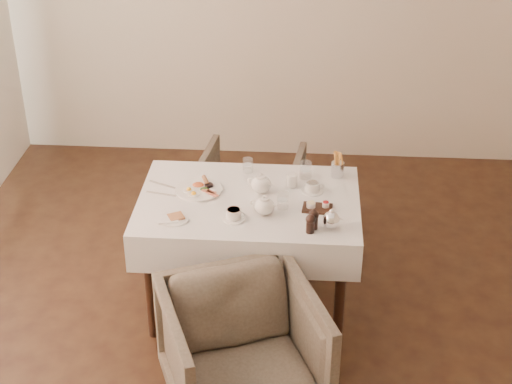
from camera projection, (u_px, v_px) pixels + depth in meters
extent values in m
plane|color=black|center=(273.00, 349.00, 4.53)|extent=(5.00, 5.00, 0.00)
cube|color=black|center=(249.00, 204.00, 4.54)|extent=(1.20, 0.80, 0.04)
cube|color=white|center=(249.00, 216.00, 4.59)|extent=(1.28, 0.88, 0.23)
cylinder|color=black|center=(170.00, 223.00, 5.06)|extent=(0.06, 0.06, 0.70)
cylinder|color=black|center=(338.00, 230.00, 4.99)|extent=(0.06, 0.06, 0.70)
cylinder|color=black|center=(150.00, 287.00, 4.47)|extent=(0.06, 0.06, 0.70)
cylinder|color=black|center=(340.00, 295.00, 4.40)|extent=(0.06, 0.06, 0.70)
imported|color=#494135|center=(243.00, 354.00, 3.98)|extent=(0.98, 0.99, 0.70)
imported|color=#494135|center=(251.00, 196.00, 5.42)|extent=(0.76, 0.77, 0.63)
cylinder|color=white|center=(199.00, 190.00, 4.61)|extent=(0.28, 0.28, 0.01)
ellipsoid|color=#B94B21|center=(198.00, 184.00, 4.64)|extent=(0.07, 0.06, 0.02)
cylinder|color=brown|center=(206.00, 180.00, 4.68)|extent=(0.06, 0.10, 0.03)
cylinder|color=black|center=(209.00, 185.00, 4.63)|extent=(0.05, 0.05, 0.02)
cube|color=#9A3624|center=(210.00, 193.00, 4.56)|extent=(0.10, 0.08, 0.01)
ellipsoid|color=#264C19|center=(205.00, 189.00, 4.60)|extent=(0.06, 0.05, 0.02)
cylinder|color=white|center=(174.00, 219.00, 4.33)|extent=(0.16, 0.16, 0.01)
cube|color=brown|center=(176.00, 217.00, 4.34)|extent=(0.11, 0.11, 0.01)
cube|color=white|center=(169.00, 220.00, 4.32)|extent=(0.12, 0.10, 0.01)
cylinder|color=white|center=(292.00, 180.00, 4.64)|extent=(0.08, 0.08, 0.08)
cylinder|color=white|center=(234.00, 218.00, 4.34)|extent=(0.13, 0.13, 0.01)
cylinder|color=white|center=(234.00, 214.00, 4.32)|extent=(0.10, 0.10, 0.05)
cylinder|color=olive|center=(234.00, 210.00, 4.31)|extent=(0.07, 0.07, 0.00)
cylinder|color=white|center=(312.00, 191.00, 4.60)|extent=(0.13, 0.13, 0.01)
cylinder|color=white|center=(313.00, 187.00, 4.59)|extent=(0.08, 0.08, 0.05)
cylinder|color=olive|center=(313.00, 183.00, 4.57)|extent=(0.07, 0.07, 0.00)
cylinder|color=silver|center=(248.00, 165.00, 4.80)|extent=(0.08, 0.08, 0.09)
cylinder|color=silver|center=(283.00, 200.00, 4.42)|extent=(0.09, 0.09, 0.09)
cylinder|color=silver|center=(306.00, 170.00, 4.73)|extent=(0.09, 0.09, 0.10)
cube|color=black|center=(317.00, 208.00, 4.43)|extent=(0.18, 0.13, 0.01)
cylinder|color=white|center=(311.00, 205.00, 4.42)|extent=(0.05, 0.05, 0.03)
cylinder|color=maroon|center=(326.00, 204.00, 4.42)|extent=(0.04, 0.04, 0.03)
cylinder|color=silver|center=(338.00, 169.00, 4.74)|extent=(0.08, 0.08, 0.09)
cube|color=silver|center=(164.00, 185.00, 4.67)|extent=(0.19, 0.10, 0.00)
cube|color=silver|center=(161.00, 194.00, 4.58)|extent=(0.19, 0.05, 0.00)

